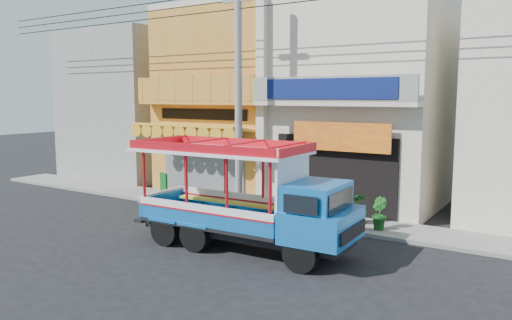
{
  "coord_description": "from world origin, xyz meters",
  "views": [
    {
      "loc": [
        9.16,
        -11.32,
        4.29
      ],
      "look_at": [
        0.25,
        2.5,
        2.19
      ],
      "focal_mm": 35.0,
      "sensor_mm": 36.0,
      "label": 1
    }
  ],
  "objects_px": {
    "green_sign": "(164,186)",
    "potted_plant_b": "(379,213)",
    "songthaew_truck": "(258,200)",
    "potted_plant_c": "(359,208)",
    "potted_plant_a": "(301,201)",
    "utility_pole": "(242,75)"
  },
  "relations": [
    {
      "from": "songthaew_truck",
      "to": "potted_plant_b",
      "type": "relative_size",
      "value": 6.43
    },
    {
      "from": "green_sign",
      "to": "potted_plant_b",
      "type": "bearing_deg",
      "value": -1.59
    },
    {
      "from": "green_sign",
      "to": "potted_plant_b",
      "type": "relative_size",
      "value": 0.96
    },
    {
      "from": "green_sign",
      "to": "potted_plant_a",
      "type": "bearing_deg",
      "value": -1.28
    },
    {
      "from": "utility_pole",
      "to": "green_sign",
      "type": "xyz_separation_m",
      "value": [
        -4.44,
        0.63,
        -4.5
      ]
    },
    {
      "from": "potted_plant_a",
      "to": "potted_plant_b",
      "type": "relative_size",
      "value": 1.09
    },
    {
      "from": "green_sign",
      "to": "potted_plant_b",
      "type": "xyz_separation_m",
      "value": [
        9.39,
        -0.26,
        0.1
      ]
    },
    {
      "from": "songthaew_truck",
      "to": "potted_plant_c",
      "type": "bearing_deg",
      "value": 71.59
    },
    {
      "from": "utility_pole",
      "to": "potted_plant_a",
      "type": "bearing_deg",
      "value": 12.92
    },
    {
      "from": "utility_pole",
      "to": "potted_plant_b",
      "type": "xyz_separation_m",
      "value": [
        4.95,
        0.37,
        -4.4
      ]
    },
    {
      "from": "potted_plant_b",
      "to": "green_sign",
      "type": "bearing_deg",
      "value": 47.39
    },
    {
      "from": "potted_plant_c",
      "to": "potted_plant_a",
      "type": "bearing_deg",
      "value": -42.43
    },
    {
      "from": "utility_pole",
      "to": "songthaew_truck",
      "type": "bearing_deg",
      "value": -49.97
    },
    {
      "from": "utility_pole",
      "to": "potted_plant_a",
      "type": "height_order",
      "value": "utility_pole"
    },
    {
      "from": "songthaew_truck",
      "to": "green_sign",
      "type": "bearing_deg",
      "value": 151.31
    },
    {
      "from": "green_sign",
      "to": "potted_plant_c",
      "type": "xyz_separation_m",
      "value": [
        8.59,
        0.13,
        0.09
      ]
    },
    {
      "from": "potted_plant_a",
      "to": "potted_plant_c",
      "type": "distance_m",
      "value": 2.05
    },
    {
      "from": "potted_plant_a",
      "to": "potted_plant_c",
      "type": "height_order",
      "value": "potted_plant_a"
    },
    {
      "from": "songthaew_truck",
      "to": "potted_plant_a",
      "type": "height_order",
      "value": "songthaew_truck"
    },
    {
      "from": "utility_pole",
      "to": "potted_plant_c",
      "type": "xyz_separation_m",
      "value": [
        4.15,
        0.76,
        -4.41
      ]
    },
    {
      "from": "potted_plant_a",
      "to": "potted_plant_c",
      "type": "xyz_separation_m",
      "value": [
        2.03,
        0.27,
        -0.06
      ]
    },
    {
      "from": "potted_plant_b",
      "to": "potted_plant_c",
      "type": "height_order",
      "value": "potted_plant_b"
    }
  ]
}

